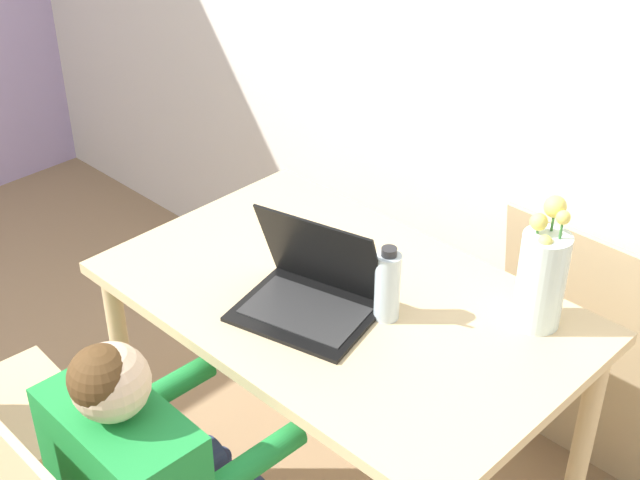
{
  "coord_description": "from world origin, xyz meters",
  "views": [
    {
      "loc": [
        1.42,
        0.22,
        1.99
      ],
      "look_at": [
        0.24,
        1.43,
        0.93
      ],
      "focal_mm": 50.0,
      "sensor_mm": 36.0,
      "label": 1
    }
  ],
  "objects_px": {
    "flower_vase": "(542,275)",
    "water_bottle": "(388,285)",
    "laptop": "(312,288)",
    "person_seated": "(150,476)"
  },
  "relations": [
    {
      "from": "flower_vase",
      "to": "water_bottle",
      "type": "relative_size",
      "value": 1.69
    },
    {
      "from": "person_seated",
      "to": "flower_vase",
      "type": "bearing_deg",
      "value": -112.97
    },
    {
      "from": "flower_vase",
      "to": "person_seated",
      "type": "bearing_deg",
      "value": -114.49
    },
    {
      "from": "person_seated",
      "to": "water_bottle",
      "type": "height_order",
      "value": "person_seated"
    },
    {
      "from": "flower_vase",
      "to": "water_bottle",
      "type": "xyz_separation_m",
      "value": [
        -0.26,
        -0.22,
        -0.04
      ]
    },
    {
      "from": "laptop",
      "to": "flower_vase",
      "type": "bearing_deg",
      "value": 24.12
    },
    {
      "from": "laptop",
      "to": "flower_vase",
      "type": "relative_size",
      "value": 1.13
    },
    {
      "from": "person_seated",
      "to": "laptop",
      "type": "relative_size",
      "value": 2.74
    },
    {
      "from": "person_seated",
      "to": "water_bottle",
      "type": "xyz_separation_m",
      "value": [
        0.12,
        0.6,
        0.24
      ]
    },
    {
      "from": "flower_vase",
      "to": "water_bottle",
      "type": "height_order",
      "value": "flower_vase"
    }
  ]
}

